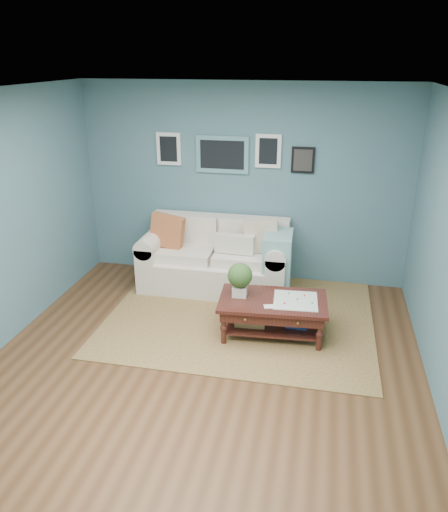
# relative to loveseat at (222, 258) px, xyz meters

# --- Properties ---
(room_shell) EXTENTS (5.00, 5.02, 2.70)m
(room_shell) POSITION_rel_loveseat_xyz_m (0.20, -1.97, 0.94)
(room_shell) COLOR brown
(room_shell) RESTS_ON ground
(area_rug) EXTENTS (3.18, 2.55, 0.01)m
(area_rug) POSITION_rel_loveseat_xyz_m (0.40, -0.80, -0.42)
(area_rug) COLOR brown
(area_rug) RESTS_ON ground
(loveseat) EXTENTS (2.03, 0.92, 1.04)m
(loveseat) POSITION_rel_loveseat_xyz_m (0.00, 0.00, 0.00)
(loveseat) COLOR silver
(loveseat) RESTS_ON ground
(coffee_table) EXTENTS (1.25, 0.78, 0.84)m
(coffee_table) POSITION_rel_loveseat_xyz_m (0.76, -1.13, -0.05)
(coffee_table) COLOR black
(coffee_table) RESTS_ON ground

